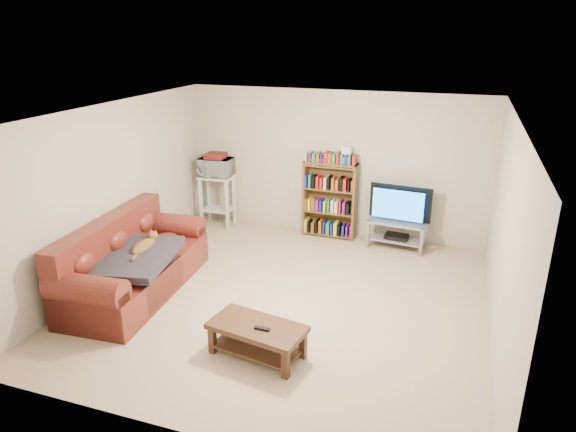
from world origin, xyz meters
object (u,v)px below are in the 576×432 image
at_px(sofa, 131,267).
at_px(tv_stand, 397,230).
at_px(coffee_table, 257,334).
at_px(bookshelf, 330,199).

distance_m(sofa, tv_stand, 4.07).
bearing_deg(sofa, coffee_table, -24.61).
height_order(sofa, bookshelf, bookshelf).
xyz_separation_m(sofa, tv_stand, (3.16, 2.57, -0.04)).
bearing_deg(tv_stand, bookshelf, 178.37).
bearing_deg(coffee_table, sofa, 168.88).
relative_size(coffee_table, bookshelf, 0.85).
bearing_deg(coffee_table, bookshelf, 101.67).
xyz_separation_m(coffee_table, tv_stand, (1.03, 3.38, 0.05)).
bearing_deg(bookshelf, tv_stand, -6.32).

